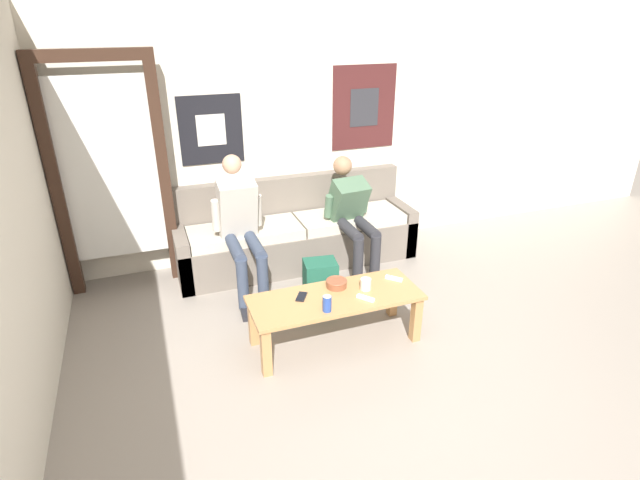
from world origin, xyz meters
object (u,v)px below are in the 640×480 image
(game_controller_near_left, at_px, (394,278))
(backpack, at_px, (321,281))
(couch, at_px, (296,235))
(person_seated_adult, at_px, (240,223))
(person_seated_teen, at_px, (352,212))
(drink_can_blue, at_px, (327,304))
(pillar_candle, at_px, (366,284))
(cell_phone, at_px, (301,297))
(game_controller_near_right, at_px, (366,298))
(ceramic_bowl, at_px, (337,283))
(coffee_table, at_px, (335,304))

(game_controller_near_left, bearing_deg, backpack, 125.48)
(couch, xyz_separation_m, person_seated_adult, (-0.64, -0.36, 0.37))
(person_seated_teen, height_order, backpack, person_seated_teen)
(backpack, bearing_deg, drink_can_blue, -107.16)
(couch, xyz_separation_m, pillar_candle, (0.11, -1.45, 0.17))
(cell_phone, bearing_deg, game_controller_near_left, 0.06)
(game_controller_near_left, height_order, game_controller_near_right, same)
(person_seated_teen, distance_m, drink_can_blue, 1.51)
(drink_can_blue, relative_size, game_controller_near_left, 0.97)
(game_controller_near_right, bearing_deg, ceramic_bowl, 118.60)
(person_seated_adult, relative_size, game_controller_near_left, 9.74)
(ceramic_bowl, bearing_deg, backpack, 83.30)
(game_controller_near_right, height_order, cell_phone, game_controller_near_right)
(ceramic_bowl, bearing_deg, person_seated_adult, 119.65)
(backpack, bearing_deg, person_seated_teen, 42.66)
(pillar_candle, distance_m, game_controller_near_left, 0.29)
(person_seated_teen, xyz_separation_m, cell_phone, (-0.87, -1.05, -0.19))
(pillar_candle, bearing_deg, cell_phone, 173.45)
(coffee_table, relative_size, pillar_candle, 12.81)
(person_seated_adult, distance_m, game_controller_near_left, 1.48)
(person_seated_teen, height_order, pillar_candle, person_seated_teen)
(person_seated_teen, height_order, game_controller_near_left, person_seated_teen)
(game_controller_near_right, bearing_deg, cell_phone, 156.18)
(person_seated_adult, xyz_separation_m, backpack, (0.62, -0.44, -0.49))
(backpack, bearing_deg, game_controller_near_left, -54.52)
(coffee_table, height_order, person_seated_adult, person_seated_adult)
(ceramic_bowl, distance_m, drink_can_blue, 0.36)
(backpack, xyz_separation_m, cell_phone, (-0.37, -0.59, 0.25))
(person_seated_teen, height_order, cell_phone, person_seated_teen)
(couch, distance_m, person_seated_teen, 0.66)
(couch, distance_m, pillar_candle, 1.46)
(couch, xyz_separation_m, ceramic_bowl, (-0.09, -1.33, 0.16))
(coffee_table, bearing_deg, person_seated_teen, 61.06)
(coffee_table, bearing_deg, game_controller_near_left, 7.85)
(ceramic_bowl, bearing_deg, person_seated_teen, 60.57)
(coffee_table, distance_m, backpack, 0.70)
(coffee_table, bearing_deg, cell_phone, 163.60)
(person_seated_adult, height_order, drink_can_blue, person_seated_adult)
(person_seated_teen, relative_size, pillar_candle, 10.68)
(backpack, xyz_separation_m, game_controller_near_left, (0.42, -0.59, 0.26))
(backpack, height_order, drink_can_blue, drink_can_blue)
(person_seated_teen, bearing_deg, couch, 144.61)
(pillar_candle, height_order, game_controller_near_right, pillar_candle)
(coffee_table, xyz_separation_m, game_controller_near_left, (0.54, 0.07, 0.08))
(pillar_candle, xyz_separation_m, drink_can_blue, (-0.40, -0.19, 0.02))
(person_seated_teen, xyz_separation_m, pillar_candle, (-0.36, -1.11, -0.14))
(coffee_table, xyz_separation_m, backpack, (0.12, 0.67, -0.17))
(pillar_candle, bearing_deg, person_seated_adult, 124.82)
(backpack, height_order, game_controller_near_right, game_controller_near_right)
(person_seated_teen, xyz_separation_m, backpack, (-0.50, -0.46, -0.44))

